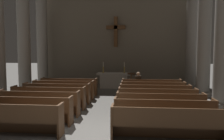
% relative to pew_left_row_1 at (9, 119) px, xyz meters
% --- Properties ---
extents(ground_plane, '(80.00, 80.00, 0.00)m').
position_rel_pew_left_row_1_xyz_m(ground_plane, '(2.27, 0.04, -0.48)').
color(ground_plane, '#66635E').
extents(pew_left_row_1, '(3.13, 0.50, 0.95)m').
position_rel_pew_left_row_1_xyz_m(pew_left_row_1, '(0.00, 0.00, 0.00)').
color(pew_left_row_1, brown).
rests_on(pew_left_row_1, ground).
extents(pew_left_row_2, '(3.13, 0.50, 0.95)m').
position_rel_pew_left_row_1_xyz_m(pew_left_row_2, '(0.00, 1.02, 0.00)').
color(pew_left_row_2, brown).
rests_on(pew_left_row_2, ground).
extents(pew_left_row_3, '(3.13, 0.50, 0.95)m').
position_rel_pew_left_row_1_xyz_m(pew_left_row_3, '(0.00, 2.05, 0.00)').
color(pew_left_row_3, brown).
rests_on(pew_left_row_3, ground).
extents(pew_left_row_4, '(3.13, 0.50, 0.95)m').
position_rel_pew_left_row_1_xyz_m(pew_left_row_4, '(0.00, 3.07, 0.00)').
color(pew_left_row_4, brown).
rests_on(pew_left_row_4, ground).
extents(pew_left_row_5, '(3.13, 0.50, 0.95)m').
position_rel_pew_left_row_1_xyz_m(pew_left_row_5, '(0.00, 4.10, 0.00)').
color(pew_left_row_5, brown).
rests_on(pew_left_row_5, ground).
extents(pew_left_row_6, '(3.13, 0.50, 0.95)m').
position_rel_pew_left_row_1_xyz_m(pew_left_row_6, '(0.00, 5.12, 0.00)').
color(pew_left_row_6, brown).
rests_on(pew_left_row_6, ground).
extents(pew_left_row_7, '(3.13, 0.50, 0.95)m').
position_rel_pew_left_row_1_xyz_m(pew_left_row_7, '(0.00, 6.14, 0.00)').
color(pew_left_row_7, brown).
rests_on(pew_left_row_7, ground).
extents(pew_right_row_1, '(3.13, 0.50, 0.95)m').
position_rel_pew_left_row_1_xyz_m(pew_right_row_1, '(4.54, 0.00, 0.00)').
color(pew_right_row_1, brown).
rests_on(pew_right_row_1, ground).
extents(pew_right_row_2, '(3.13, 0.50, 0.95)m').
position_rel_pew_left_row_1_xyz_m(pew_right_row_2, '(4.54, 1.02, 0.00)').
color(pew_right_row_2, brown).
rests_on(pew_right_row_2, ground).
extents(pew_right_row_3, '(3.13, 0.50, 0.95)m').
position_rel_pew_left_row_1_xyz_m(pew_right_row_3, '(4.54, 2.05, 0.00)').
color(pew_right_row_3, brown).
rests_on(pew_right_row_3, ground).
extents(pew_right_row_4, '(3.13, 0.50, 0.95)m').
position_rel_pew_left_row_1_xyz_m(pew_right_row_4, '(4.54, 3.07, 0.00)').
color(pew_right_row_4, brown).
rests_on(pew_right_row_4, ground).
extents(pew_right_row_5, '(3.13, 0.50, 0.95)m').
position_rel_pew_left_row_1_xyz_m(pew_right_row_5, '(4.54, 4.10, 0.00)').
color(pew_right_row_5, brown).
rests_on(pew_right_row_5, ground).
extents(pew_right_row_6, '(3.13, 0.50, 0.95)m').
position_rel_pew_left_row_1_xyz_m(pew_right_row_6, '(4.54, 5.12, 0.00)').
color(pew_right_row_6, brown).
rests_on(pew_right_row_6, ground).
extents(pew_right_row_7, '(3.13, 0.50, 0.95)m').
position_rel_pew_left_row_1_xyz_m(pew_right_row_7, '(4.54, 6.14, 0.00)').
color(pew_right_row_7, brown).
rests_on(pew_right_row_7, ground).
extents(column_right_second, '(1.10, 1.10, 6.51)m').
position_rel_pew_left_row_1_xyz_m(column_right_second, '(7.38, 4.04, 2.69)').
color(column_right_second, gray).
rests_on(column_right_second, ground).
extents(column_left_third, '(1.10, 1.10, 6.51)m').
position_rel_pew_left_row_1_xyz_m(column_left_third, '(-2.84, 6.72, 2.69)').
color(column_left_third, gray).
rests_on(column_left_third, ground).
extents(column_right_third, '(1.10, 1.10, 6.51)m').
position_rel_pew_left_row_1_xyz_m(column_right_third, '(7.38, 6.72, 2.69)').
color(column_right_third, gray).
rests_on(column_right_third, ground).
extents(column_left_fourth, '(1.10, 1.10, 6.51)m').
position_rel_pew_left_row_1_xyz_m(column_left_fourth, '(-2.84, 9.39, 2.69)').
color(column_left_fourth, gray).
rests_on(column_left_fourth, ground).
extents(column_right_fourth, '(1.10, 1.10, 6.51)m').
position_rel_pew_left_row_1_xyz_m(column_right_fourth, '(7.38, 9.39, 2.69)').
color(column_right_fourth, gray).
rests_on(column_right_fourth, ground).
extents(altar, '(2.20, 0.90, 1.01)m').
position_rel_pew_left_row_1_xyz_m(altar, '(2.27, 8.77, 0.06)').
color(altar, '#BCB7AD').
rests_on(altar, ground).
extents(candlestick_left, '(0.16, 0.16, 0.72)m').
position_rel_pew_left_row_1_xyz_m(candlestick_left, '(1.57, 8.77, 0.76)').
color(candlestick_left, '#B79338').
rests_on(candlestick_left, altar).
extents(candlestick_right, '(0.16, 0.16, 0.72)m').
position_rel_pew_left_row_1_xyz_m(candlestick_right, '(2.97, 8.77, 0.76)').
color(candlestick_right, '#B79338').
rests_on(candlestick_right, altar).
extents(apse_with_cross, '(11.40, 0.51, 6.99)m').
position_rel_pew_left_row_1_xyz_m(apse_with_cross, '(2.27, 10.72, 3.02)').
color(apse_with_cross, '#706656').
rests_on(apse_with_cross, ground).
extents(lectern, '(0.44, 0.36, 1.15)m').
position_rel_pew_left_row_1_xyz_m(lectern, '(3.44, 7.57, 0.07)').
color(lectern, brown).
rests_on(lectern, ground).
extents(lone_worshipper, '(0.32, 0.43, 1.32)m').
position_rel_pew_left_row_1_xyz_m(lone_worshipper, '(3.83, 6.18, 0.22)').
color(lone_worshipper, '#26262B').
rests_on(lone_worshipper, ground).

